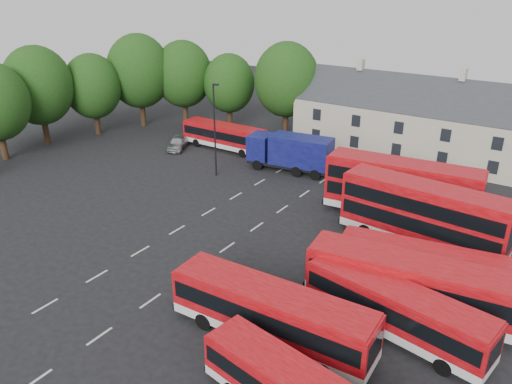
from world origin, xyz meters
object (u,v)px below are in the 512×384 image
box_truck (291,151)px  lamppost (215,128)px  silver_car (178,143)px  bus_dd_south (424,212)px

box_truck → lamppost: bearing=-144.4°
silver_car → lamppost: 10.74m
box_truck → lamppost: size_ratio=0.96×
bus_dd_south → box_truck: 17.87m
silver_car → box_truck: bearing=-22.5°
lamppost → box_truck: bearing=43.4°
silver_car → lamppost: lamppost is taller
bus_dd_south → lamppost: (-21.48, 2.87, 2.17)m
bus_dd_south → lamppost: bearing=176.8°
silver_car → lamppost: (8.94, -4.19, 4.23)m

